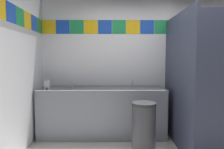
{
  "coord_description": "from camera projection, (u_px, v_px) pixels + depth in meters",
  "views": [
    {
      "loc": [
        -0.68,
        -2.37,
        1.41
      ],
      "look_at": [
        -0.68,
        1.02,
        1.16
      ],
      "focal_mm": 32.73,
      "sensor_mm": 36.0,
      "label": 1
    }
  ],
  "objects": [
    {
      "name": "vanity_counter",
      "position": [
        103.0,
        111.0,
        3.75
      ],
      "size": [
        2.25,
        0.6,
        0.89
      ],
      "color": "slate",
      "rests_on": "ground_plane"
    },
    {
      "name": "trash_bin",
      "position": [
        144.0,
        128.0,
        3.01
      ],
      "size": [
        0.36,
        0.36,
        0.78
      ],
      "color": "#333338",
      "rests_on": "ground_plane"
    },
    {
      "name": "soap_dispenser",
      "position": [
        48.0,
        85.0,
        3.53
      ],
      "size": [
        0.09,
        0.09,
        0.16
      ],
      "color": "gray",
      "rests_on": "vanity_counter"
    },
    {
      "name": "wall_back",
      "position": [
        147.0,
        61.0,
        4.02
      ],
      "size": [
        4.06,
        0.09,
        2.73
      ],
      "color": "silver",
      "rests_on": "ground_plane"
    },
    {
      "name": "faucet_right",
      "position": [
        133.0,
        84.0,
        3.8
      ],
      "size": [
        0.04,
        0.1,
        0.14
      ],
      "color": "silver",
      "rests_on": "vanity_counter"
    },
    {
      "name": "stall_divider",
      "position": [
        195.0,
        83.0,
        3.02
      ],
      "size": [
        0.92,
        1.45,
        2.13
      ],
      "color": "#33384C",
      "rests_on": "ground_plane"
    },
    {
      "name": "faucet_left",
      "position": [
        73.0,
        84.0,
        3.8
      ],
      "size": [
        0.04,
        0.1,
        0.14
      ],
      "color": "silver",
      "rests_on": "vanity_counter"
    },
    {
      "name": "toilet",
      "position": [
        202.0,
        121.0,
        3.64
      ],
      "size": [
        0.39,
        0.49,
        0.74
      ],
      "color": "white",
      "rests_on": "ground_plane"
    }
  ]
}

